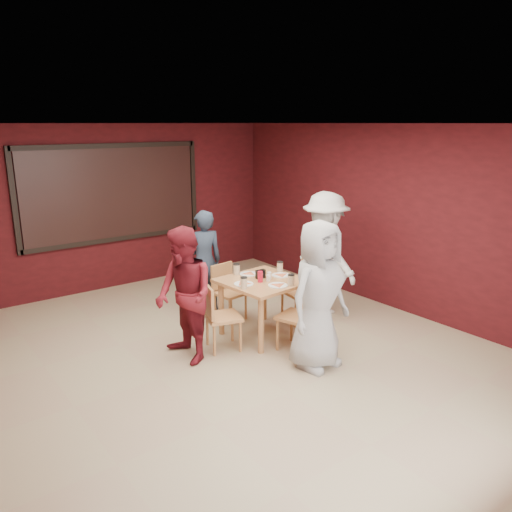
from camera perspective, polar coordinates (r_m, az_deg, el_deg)
floor at (r=6.34m, az=-3.03°, el=-11.30°), size 7.00×7.00×0.00m
window_blinds at (r=8.84m, az=-15.99°, el=6.89°), size 3.00×0.02×1.50m
dining_table at (r=6.67m, az=0.78°, el=-3.54°), size 1.07×1.07×0.94m
chair_front at (r=6.30m, az=5.26°, el=-6.55°), size 0.54×0.54×0.88m
chair_back at (r=7.33m, az=-3.34°, el=-3.70°), size 0.44×0.44×0.82m
chair_left at (r=6.33m, az=-4.41°, el=-6.53°), size 0.52×0.52×0.87m
chair_right at (r=7.27m, az=5.48°, el=-3.52°), size 0.49×0.49×0.90m
diner_front at (r=5.81m, az=7.14°, el=-4.47°), size 0.92×0.65×1.77m
diner_back at (r=7.57m, az=-5.98°, el=-0.61°), size 0.64×0.49×1.57m
diner_left at (r=5.99m, az=-8.19°, el=-4.51°), size 0.64×0.82×1.65m
diner_right at (r=7.51m, az=7.87°, el=0.30°), size 0.77×1.24×1.84m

